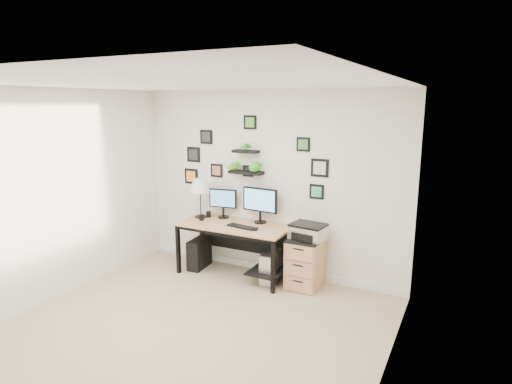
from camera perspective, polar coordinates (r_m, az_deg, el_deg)
The scene contains 14 objects.
room at distance 6.38m, azimuth 1.46°, elevation -10.00°, with size 4.00×4.00×4.00m.
desk at distance 6.05m, azimuth -2.52°, elevation -5.42°, with size 1.60×0.70×0.75m.
monitor_left at distance 6.29m, azimuth -4.42°, elevation -1.22°, with size 0.42×0.19×0.43m.
monitor_right at distance 6.00m, azimuth 0.53°, elevation -1.38°, with size 0.54×0.19×0.51m.
keyboard at distance 5.86m, azimuth -1.94°, elevation -4.64°, with size 0.42×0.13×0.02m, color black.
mouse at distance 5.73m, azimuth -0.09°, elevation -4.96°, with size 0.06×0.09×0.03m, color black.
table_lamp at distance 6.32m, azimuth -7.46°, elevation 0.73°, with size 0.28×0.28×0.58m.
mug at distance 6.25m, azimuth -7.27°, elevation -3.38°, with size 0.07×0.07×0.08m, color black.
pen_cup at distance 6.40m, azimuth -6.34°, elevation -2.96°, with size 0.07×0.07×0.09m, color black.
pc_tower_black at distance 6.49m, azimuth -7.57°, elevation -8.10°, with size 0.19×0.44×0.44m, color black.
pc_tower_grey at distance 5.95m, azimuth 2.04°, elevation -9.96°, with size 0.21×0.44×0.43m.
file_cabinet at distance 5.80m, azimuth 6.57°, elevation -9.32°, with size 0.43×0.53×0.67m.
printer at distance 5.65m, azimuth 6.96°, elevation -5.23°, with size 0.47×0.40×0.20m.
wall_decor at distance 6.06m, azimuth -1.33°, elevation 4.36°, with size 2.31×0.18×1.09m.
Camera 1 is at (2.55, -3.36, 2.41)m, focal length 30.00 mm.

